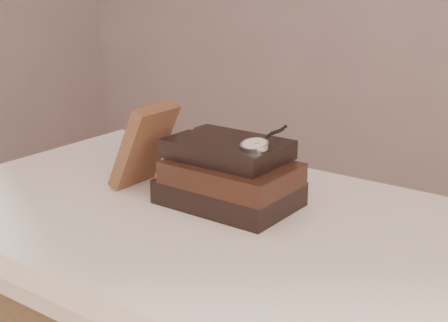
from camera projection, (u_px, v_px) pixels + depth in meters
The scene contains 5 objects.
table at pixel (209, 262), 1.06m from camera, with size 1.00×0.60×0.75m.
book_stack at pixel (229, 176), 1.05m from camera, with size 0.23×0.16×0.11m.
journal at pixel (144, 146), 1.12m from camera, with size 0.02×0.10×0.16m, color #462A1B.
pocket_watch at pixel (257, 144), 0.99m from camera, with size 0.05×0.15×0.02m.
eyeglasses at pixel (219, 151), 1.14m from camera, with size 0.09×0.11×0.04m.
Camera 1 is at (0.59, -0.41, 1.14)m, focal length 50.14 mm.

